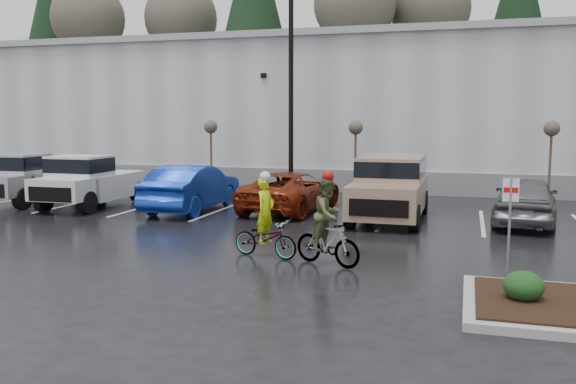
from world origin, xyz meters
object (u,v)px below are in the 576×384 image
(car_grey, at_px, (525,200))
(sapling_east, at_px, (552,133))
(fire_lane_sign, at_px, (510,218))
(car_blue, at_px, (192,188))
(sapling_mid, at_px, (356,132))
(pickup_silver, at_px, (34,177))
(cyclist_olive, at_px, (328,231))
(lamppost, at_px, (291,58))
(suv_tan, at_px, (390,189))
(pickup_white, at_px, (95,180))
(cyclist_hivis, at_px, (265,230))
(sapling_west, at_px, (211,131))
(car_red, at_px, (291,191))

(car_grey, bearing_deg, sapling_east, -97.74)
(fire_lane_sign, relative_size, car_blue, 0.44)
(sapling_mid, xyz_separation_m, car_blue, (-4.92, -5.32, -1.91))
(pickup_silver, xyz_separation_m, cyclist_olive, (13.36, -6.84, -0.18))
(sapling_east, relative_size, pickup_silver, 0.62)
(lamppost, distance_m, sapling_mid, 4.00)
(sapling_east, height_order, car_blue, sapling_east)
(fire_lane_sign, xyz_separation_m, pickup_silver, (-17.14, 7.77, -0.43))
(lamppost, xyz_separation_m, fire_lane_sign, (7.80, -11.80, -4.28))
(car_grey, bearing_deg, suv_tan, 11.51)
(pickup_white, distance_m, suv_tan, 11.01)
(cyclist_hivis, bearing_deg, pickup_white, 68.51)
(lamppost, height_order, sapling_west, lamppost)
(fire_lane_sign, bearing_deg, cyclist_hivis, 166.40)
(sapling_mid, distance_m, suv_tan, 5.98)
(sapling_east, bearing_deg, suv_tan, -135.34)
(sapling_west, bearing_deg, sapling_mid, 0.00)
(suv_tan, bearing_deg, car_red, 165.60)
(sapling_mid, xyz_separation_m, cyclist_olive, (1.52, -11.87, -1.93))
(cyclist_hivis, bearing_deg, sapling_east, -19.85)
(car_blue, distance_m, car_red, 3.54)
(sapling_east, height_order, fire_lane_sign, sapling_east)
(sapling_west, distance_m, pickup_silver, 7.54)
(lamppost, height_order, suv_tan, lamppost)
(car_blue, relative_size, suv_tan, 0.98)
(lamppost, xyz_separation_m, cyclist_olive, (4.02, -10.87, -4.89))
(sapling_west, xyz_separation_m, sapling_mid, (6.50, 0.00, 0.00))
(sapling_west, xyz_separation_m, car_grey, (12.75, -4.97, -1.96))
(sapling_mid, height_order, fire_lane_sign, sapling_mid)
(lamppost, relative_size, suv_tan, 1.81)
(fire_lane_sign, bearing_deg, sapling_mid, 112.49)
(fire_lane_sign, height_order, cyclist_hivis, fire_lane_sign)
(sapling_west, relative_size, fire_lane_sign, 1.45)
(sapling_mid, xyz_separation_m, fire_lane_sign, (5.30, -12.80, -1.32))
(fire_lane_sign, relative_size, car_grey, 0.49)
(sapling_mid, relative_size, sapling_east, 1.00)
(sapling_east, height_order, cyclist_hivis, sapling_east)
(sapling_mid, xyz_separation_m, sapling_east, (7.50, 0.00, 0.00))
(car_grey, bearing_deg, pickup_white, 7.66)
(pickup_silver, xyz_separation_m, suv_tan, (13.94, -0.31, 0.05))
(sapling_mid, bearing_deg, car_blue, -132.76)
(car_red, relative_size, cyclist_hivis, 2.46)
(suv_tan, bearing_deg, sapling_east, 44.66)
(sapling_west, height_order, car_red, sapling_west)
(pickup_silver, bearing_deg, fire_lane_sign, -24.38)
(pickup_white, height_order, car_grey, pickup_white)
(fire_lane_sign, bearing_deg, cyclist_olive, 166.20)
(sapling_west, height_order, sapling_mid, same)
(cyclist_hivis, bearing_deg, suv_tan, -5.91)
(sapling_west, height_order, pickup_silver, sapling_west)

